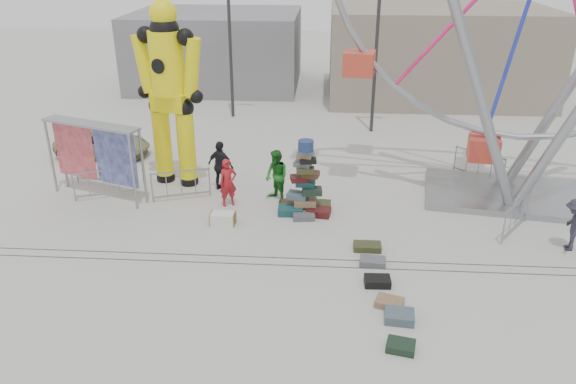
# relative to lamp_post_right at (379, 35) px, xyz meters

# --- Properties ---
(ground) EXTENTS (90.00, 90.00, 0.00)m
(ground) POSITION_rel_lamp_post_right_xyz_m (-3.09, -13.00, -4.48)
(ground) COLOR #9E9E99
(ground) RESTS_ON ground
(track_line_near) EXTENTS (40.00, 0.04, 0.01)m
(track_line_near) POSITION_rel_lamp_post_right_xyz_m (-3.09, -12.40, -4.48)
(track_line_near) COLOR #47443F
(track_line_near) RESTS_ON ground
(track_line_far) EXTENTS (40.00, 0.04, 0.01)m
(track_line_far) POSITION_rel_lamp_post_right_xyz_m (-3.09, -12.00, -4.48)
(track_line_far) COLOR #47443F
(track_line_far) RESTS_ON ground
(building_right) EXTENTS (12.00, 8.00, 5.00)m
(building_right) POSITION_rel_lamp_post_right_xyz_m (3.91, 7.00, -1.98)
(building_right) COLOR gray
(building_right) RESTS_ON ground
(building_left) EXTENTS (10.00, 8.00, 4.40)m
(building_left) POSITION_rel_lamp_post_right_xyz_m (-9.09, 9.00, -2.28)
(building_left) COLOR gray
(building_left) RESTS_ON ground
(lamp_post_right) EXTENTS (1.41, 0.25, 8.00)m
(lamp_post_right) POSITION_rel_lamp_post_right_xyz_m (0.00, 0.00, 0.00)
(lamp_post_right) COLOR #2D2D30
(lamp_post_right) RESTS_ON ground
(lamp_post_left) EXTENTS (1.41, 0.25, 8.00)m
(lamp_post_left) POSITION_rel_lamp_post_right_xyz_m (-7.00, 2.00, 0.00)
(lamp_post_left) COLOR #2D2D30
(lamp_post_left) RESTS_ON ground
(suitcase_tower) EXTENTS (1.79, 1.60, 2.56)m
(suitcase_tower) POSITION_rel_lamp_post_right_xyz_m (-2.93, -8.95, -3.77)
(suitcase_tower) COLOR #19474C
(suitcase_tower) RESTS_ON ground
(crash_test_dummy) EXTENTS (2.71, 1.21, 6.82)m
(crash_test_dummy) POSITION_rel_lamp_post_right_xyz_m (-7.84, -6.72, -0.89)
(crash_test_dummy) COLOR black
(crash_test_dummy) RESTS_ON ground
(banner_scaffold) EXTENTS (3.77, 1.90, 2.74)m
(banner_scaffold) POSITION_rel_lamp_post_right_xyz_m (-10.25, -8.22, -2.42)
(banner_scaffold) COLOR gray
(banner_scaffold) RESTS_ON ground
(steamer_trunk) EXTENTS (0.81, 0.48, 0.37)m
(steamer_trunk) POSITION_rel_lamp_post_right_xyz_m (-5.53, -10.00, -4.29)
(steamer_trunk) COLOR silver
(steamer_trunk) RESTS_ON ground
(row_case_0) EXTENTS (0.82, 0.48, 0.20)m
(row_case_0) POSITION_rel_lamp_post_right_xyz_m (-0.97, -11.35, -4.38)
(row_case_0) COLOR #383D1E
(row_case_0) RESTS_ON ground
(row_case_1) EXTENTS (0.77, 0.53, 0.18)m
(row_case_1) POSITION_rel_lamp_post_right_xyz_m (-0.87, -12.17, -4.39)
(row_case_1) COLOR #595B60
(row_case_1) RESTS_ON ground
(row_case_2) EXTENTS (0.71, 0.50, 0.22)m
(row_case_2) POSITION_rel_lamp_post_right_xyz_m (-0.82, -13.20, -4.37)
(row_case_2) COLOR black
(row_case_2) RESTS_ON ground
(row_case_3) EXTENTS (0.80, 0.69, 0.18)m
(row_case_3) POSITION_rel_lamp_post_right_xyz_m (-0.59, -14.12, -4.39)
(row_case_3) COLOR olive
(row_case_3) RESTS_ON ground
(row_case_4) EXTENTS (0.76, 0.63, 0.23)m
(row_case_4) POSITION_rel_lamp_post_right_xyz_m (-0.40, -14.71, -4.36)
(row_case_4) COLOR #475B65
(row_case_4) RESTS_ON ground
(row_case_5) EXTENTS (0.72, 0.61, 0.19)m
(row_case_5) POSITION_rel_lamp_post_right_xyz_m (-0.49, -15.77, -4.39)
(row_case_5) COLOR black
(row_case_5) RESTS_ON ground
(barricade_dummy_a) EXTENTS (2.00, 0.26, 1.10)m
(barricade_dummy_a) POSITION_rel_lamp_post_right_xyz_m (-10.61, -7.07, -3.93)
(barricade_dummy_a) COLOR gray
(barricade_dummy_a) RESTS_ON ground
(barricade_dummy_b) EXTENTS (1.90, 0.82, 1.10)m
(barricade_dummy_b) POSITION_rel_lamp_post_right_xyz_m (-10.05, -8.31, -3.93)
(barricade_dummy_b) COLOR gray
(barricade_dummy_b) RESTS_ON ground
(barricade_dummy_c) EXTENTS (1.92, 0.75, 1.10)m
(barricade_dummy_c) POSITION_rel_lamp_post_right_xyz_m (-7.31, -8.22, -3.93)
(barricade_dummy_c) COLOR gray
(barricade_dummy_c) RESTS_ON ground
(barricade_wheel_front) EXTENTS (1.29, 1.65, 1.10)m
(barricade_wheel_front) POSITION_rel_lamp_post_right_xyz_m (3.70, -9.95, -3.93)
(barricade_wheel_front) COLOR gray
(barricade_wheel_front) RESTS_ON ground
(barricade_wheel_back) EXTENTS (1.58, 1.38, 1.10)m
(barricade_wheel_back) POSITION_rel_lamp_post_right_xyz_m (3.57, -5.63, -3.93)
(barricade_wheel_back) COLOR gray
(barricade_wheel_back) RESTS_ON ground
(pedestrian_red) EXTENTS (0.73, 0.64, 1.68)m
(pedestrian_red) POSITION_rel_lamp_post_right_xyz_m (-5.57, -8.59, -3.64)
(pedestrian_red) COLOR maroon
(pedestrian_red) RESTS_ON ground
(pedestrian_green) EXTENTS (1.12, 1.14, 1.85)m
(pedestrian_green) POSITION_rel_lamp_post_right_xyz_m (-3.94, -8.11, -3.56)
(pedestrian_green) COLOR #196419
(pedestrian_green) RESTS_ON ground
(pedestrian_black) EXTENTS (1.18, 0.89, 1.86)m
(pedestrian_black) POSITION_rel_lamp_post_right_xyz_m (-6.04, -7.30, -3.55)
(pedestrian_black) COLOR black
(pedestrian_black) RESTS_ON ground
(pedestrian_grey) EXTENTS (0.84, 1.15, 1.61)m
(pedestrian_grey) POSITION_rel_lamp_post_right_xyz_m (4.98, -10.90, -3.68)
(pedestrian_grey) COLOR #252430
(pedestrian_grey) RESTS_ON ground
(parked_suv) EXTENTS (3.99, 2.05, 1.08)m
(parked_suv) POSITION_rel_lamp_post_right_xyz_m (-11.65, -4.14, -3.94)
(parked_suv) COLOR #9B9364
(parked_suv) RESTS_ON ground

